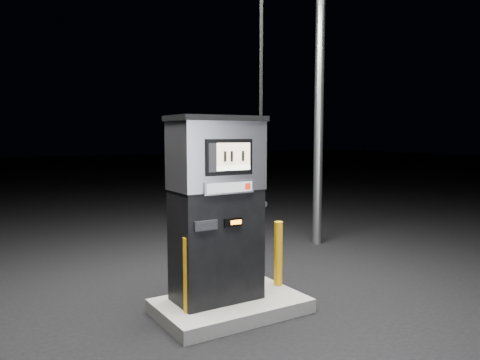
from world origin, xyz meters
TOP-DOWN VIEW (x-y plane):
  - ground at (0.00, 0.00)m, footprint 80.00×80.00m
  - pump_island at (0.00, 0.00)m, footprint 1.60×1.00m
  - fuel_dispenser at (-0.12, 0.10)m, footprint 1.10×0.60m
  - bollard_left at (-0.55, -0.08)m, footprint 0.12×0.12m
  - bollard_right at (0.74, 0.12)m, footprint 0.11×0.11m

SIDE VIEW (x-z plane):
  - ground at x=0.00m, z-range 0.00..0.00m
  - pump_island at x=0.00m, z-range 0.00..0.15m
  - bollard_left at x=-0.55m, z-range 0.15..0.92m
  - bollard_right at x=0.74m, z-range 0.15..0.92m
  - fuel_dispenser at x=-0.12m, z-range -0.90..3.26m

